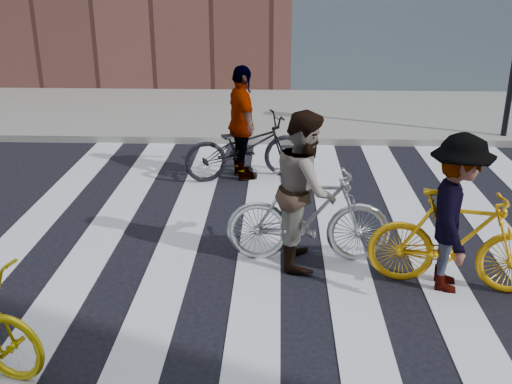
# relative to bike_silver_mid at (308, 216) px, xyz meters

# --- Properties ---
(ground) EXTENTS (100.00, 100.00, 0.00)m
(ground) POSITION_rel_bike_silver_mid_xyz_m (-0.06, 0.11, -0.61)
(ground) COLOR black
(ground) RESTS_ON ground
(sidewalk_far) EXTENTS (100.00, 5.00, 0.15)m
(sidewalk_far) POSITION_rel_bike_silver_mid_xyz_m (-0.06, 7.61, -0.54)
(sidewalk_far) COLOR gray
(sidewalk_far) RESTS_ON ground
(zebra_crosswalk) EXTENTS (8.25, 10.00, 0.01)m
(zebra_crosswalk) POSITION_rel_bike_silver_mid_xyz_m (-0.06, 0.11, -0.61)
(zebra_crosswalk) COLOR silver
(zebra_crosswalk) RESTS_ON ground
(bike_silver_mid) EXTENTS (2.05, 0.59, 1.23)m
(bike_silver_mid) POSITION_rel_bike_silver_mid_xyz_m (0.00, 0.00, 0.00)
(bike_silver_mid) COLOR silver
(bike_silver_mid) RESTS_ON ground
(bike_yellow_right) EXTENTS (2.06, 0.96, 1.19)m
(bike_yellow_right) POSITION_rel_bike_silver_mid_xyz_m (1.66, -0.61, -0.02)
(bike_yellow_right) COLOR #FFAF0E
(bike_yellow_right) RESTS_ON ground
(bike_dark_rear) EXTENTS (2.26, 1.39, 1.12)m
(bike_dark_rear) POSITION_rel_bike_silver_mid_xyz_m (-0.96, 3.08, -0.05)
(bike_dark_rear) COLOR black
(bike_dark_rear) RESTS_ON ground
(rider_mid) EXTENTS (0.74, 0.95, 1.95)m
(rider_mid) POSITION_rel_bike_silver_mid_xyz_m (-0.05, 0.00, 0.36)
(rider_mid) COLOR slate
(rider_mid) RESTS_ON ground
(rider_right) EXTENTS (0.92, 1.31, 1.85)m
(rider_right) POSITION_rel_bike_silver_mid_xyz_m (1.61, -0.61, 0.31)
(rider_right) COLOR slate
(rider_right) RESTS_ON ground
(rider_rear) EXTENTS (0.83, 1.25, 1.97)m
(rider_rear) POSITION_rel_bike_silver_mid_xyz_m (-1.01, 3.08, 0.37)
(rider_rear) COLOR slate
(rider_rear) RESTS_ON ground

